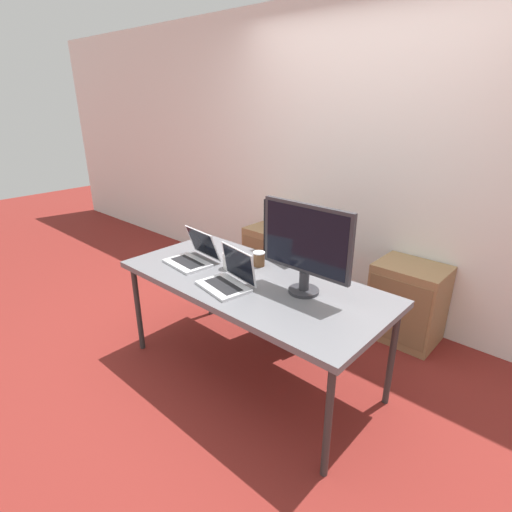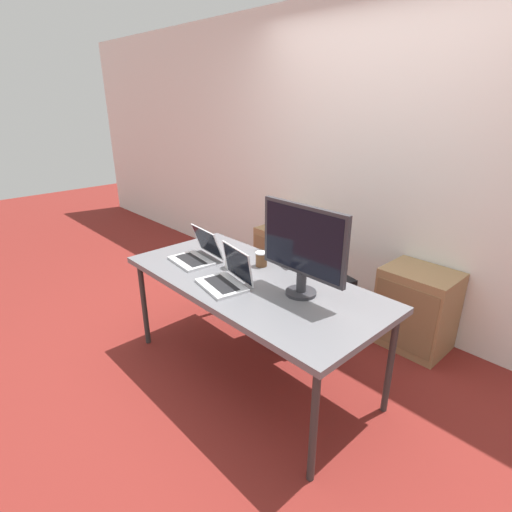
{
  "view_description": "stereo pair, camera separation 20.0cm",
  "coord_description": "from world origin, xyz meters",
  "px_view_note": "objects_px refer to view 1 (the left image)",
  "views": [
    {
      "loc": [
        1.59,
        -1.71,
        1.83
      ],
      "look_at": [
        0.0,
        0.04,
        0.88
      ],
      "focal_mm": 28.0,
      "sensor_mm": 36.0,
      "label": 1
    },
    {
      "loc": [
        1.73,
        -1.57,
        1.83
      ],
      "look_at": [
        0.0,
        0.04,
        0.88
      ],
      "focal_mm": 28.0,
      "sensor_mm": 36.0,
      "label": 2
    }
  ],
  "objects_px": {
    "water_bottle": "(275,217)",
    "laptop_right": "(228,279)",
    "monitor": "(306,245)",
    "laptop_left": "(193,256)",
    "cabinet_left": "(274,259)",
    "office_chair": "(300,285)",
    "coffee_cup_white": "(229,261)",
    "cabinet_right": "(407,302)",
    "coffee_cup_brown": "(259,259)"
  },
  "relations": [
    {
      "from": "cabinet_left",
      "to": "monitor",
      "type": "distance_m",
      "value": 1.71
    },
    {
      "from": "office_chair",
      "to": "cabinet_left",
      "type": "bearing_deg",
      "value": 143.8
    },
    {
      "from": "coffee_cup_brown",
      "to": "cabinet_right",
      "type": "bearing_deg",
      "value": 53.15
    },
    {
      "from": "laptop_right",
      "to": "coffee_cup_white",
      "type": "distance_m",
      "value": 0.28
    },
    {
      "from": "laptop_left",
      "to": "cabinet_left",
      "type": "bearing_deg",
      "value": 102.04
    },
    {
      "from": "laptop_right",
      "to": "coffee_cup_brown",
      "type": "distance_m",
      "value": 0.38
    },
    {
      "from": "water_bottle",
      "to": "laptop_left",
      "type": "bearing_deg",
      "value": -77.98
    },
    {
      "from": "laptop_left",
      "to": "water_bottle",
      "type": "bearing_deg",
      "value": 102.02
    },
    {
      "from": "coffee_cup_brown",
      "to": "office_chair",
      "type": "bearing_deg",
      "value": 84.89
    },
    {
      "from": "laptop_left",
      "to": "monitor",
      "type": "height_order",
      "value": "monitor"
    },
    {
      "from": "cabinet_right",
      "to": "monitor",
      "type": "relative_size",
      "value": 1.06
    },
    {
      "from": "monitor",
      "to": "laptop_left",
      "type": "bearing_deg",
      "value": -170.14
    },
    {
      "from": "office_chair",
      "to": "water_bottle",
      "type": "bearing_deg",
      "value": 143.68
    },
    {
      "from": "cabinet_right",
      "to": "coffee_cup_white",
      "type": "height_order",
      "value": "coffee_cup_white"
    },
    {
      "from": "laptop_right",
      "to": "coffee_cup_white",
      "type": "bearing_deg",
      "value": 134.8
    },
    {
      "from": "office_chair",
      "to": "cabinet_right",
      "type": "height_order",
      "value": "office_chair"
    },
    {
      "from": "cabinet_left",
      "to": "laptop_left",
      "type": "height_order",
      "value": "laptop_left"
    },
    {
      "from": "cabinet_left",
      "to": "laptop_left",
      "type": "relative_size",
      "value": 1.85
    },
    {
      "from": "water_bottle",
      "to": "laptop_right",
      "type": "height_order",
      "value": "laptop_right"
    },
    {
      "from": "cabinet_left",
      "to": "cabinet_right",
      "type": "distance_m",
      "value": 1.37
    },
    {
      "from": "cabinet_right",
      "to": "coffee_cup_white",
      "type": "relative_size",
      "value": 5.65
    },
    {
      "from": "cabinet_right",
      "to": "monitor",
      "type": "bearing_deg",
      "value": -102.91
    },
    {
      "from": "cabinet_left",
      "to": "coffee_cup_brown",
      "type": "distance_m",
      "value": 1.25
    },
    {
      "from": "office_chair",
      "to": "cabinet_left",
      "type": "relative_size",
      "value": 1.76
    },
    {
      "from": "coffee_cup_brown",
      "to": "monitor",
      "type": "bearing_deg",
      "value": -14.6
    },
    {
      "from": "monitor",
      "to": "cabinet_left",
      "type": "bearing_deg",
      "value": 136.01
    },
    {
      "from": "office_chair",
      "to": "laptop_left",
      "type": "height_order",
      "value": "office_chair"
    },
    {
      "from": "office_chair",
      "to": "monitor",
      "type": "distance_m",
      "value": 0.94
    },
    {
      "from": "cabinet_right",
      "to": "coffee_cup_brown",
      "type": "xyz_separation_m",
      "value": [
        -0.72,
        -0.96,
        0.47
      ]
    },
    {
      "from": "coffee_cup_brown",
      "to": "water_bottle",
      "type": "bearing_deg",
      "value": 124.06
    },
    {
      "from": "water_bottle",
      "to": "laptop_left",
      "type": "relative_size",
      "value": 0.72
    },
    {
      "from": "coffee_cup_white",
      "to": "cabinet_left",
      "type": "bearing_deg",
      "value": 115.05
    },
    {
      "from": "laptop_left",
      "to": "coffee_cup_brown",
      "type": "distance_m",
      "value": 0.47
    },
    {
      "from": "monitor",
      "to": "coffee_cup_brown",
      "type": "distance_m",
      "value": 0.55
    },
    {
      "from": "office_chair",
      "to": "coffee_cup_white",
      "type": "bearing_deg",
      "value": -104.72
    },
    {
      "from": "cabinet_left",
      "to": "coffee_cup_brown",
      "type": "height_order",
      "value": "coffee_cup_brown"
    },
    {
      "from": "cabinet_right",
      "to": "coffee_cup_white",
      "type": "distance_m",
      "value": 1.48
    },
    {
      "from": "laptop_right",
      "to": "office_chair",
      "type": "bearing_deg",
      "value": 92.44
    },
    {
      "from": "laptop_right",
      "to": "monitor",
      "type": "relative_size",
      "value": 0.6
    },
    {
      "from": "laptop_right",
      "to": "coffee_cup_brown",
      "type": "bearing_deg",
      "value": 101.6
    },
    {
      "from": "cabinet_left",
      "to": "laptop_left",
      "type": "bearing_deg",
      "value": -77.96
    },
    {
      "from": "laptop_right",
      "to": "water_bottle",
      "type": "bearing_deg",
      "value": 118.62
    },
    {
      "from": "cabinet_left",
      "to": "coffee_cup_brown",
      "type": "bearing_deg",
      "value": -55.88
    },
    {
      "from": "office_chair",
      "to": "water_bottle",
      "type": "height_order",
      "value": "office_chair"
    },
    {
      "from": "laptop_left",
      "to": "laptop_right",
      "type": "height_order",
      "value": "laptop_right"
    },
    {
      "from": "office_chair",
      "to": "coffee_cup_white",
      "type": "relative_size",
      "value": 9.94
    },
    {
      "from": "laptop_right",
      "to": "coffee_cup_white",
      "type": "xyz_separation_m",
      "value": [
        -0.2,
        0.2,
        0.01
      ]
    },
    {
      "from": "office_chair",
      "to": "laptop_right",
      "type": "xyz_separation_m",
      "value": [
        0.03,
        -0.82,
        0.35
      ]
    },
    {
      "from": "office_chair",
      "to": "coffee_cup_white",
      "type": "height_order",
      "value": "office_chair"
    },
    {
      "from": "laptop_left",
      "to": "coffee_cup_brown",
      "type": "height_order",
      "value": "laptop_left"
    }
  ]
}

